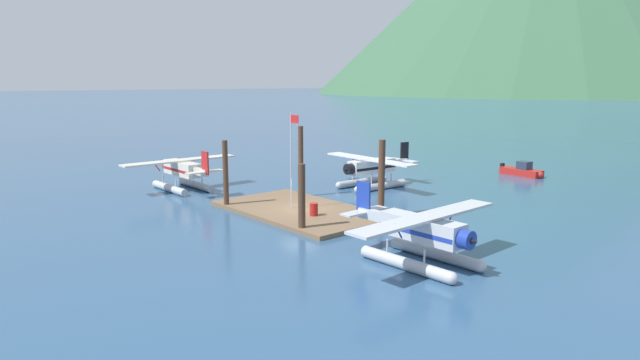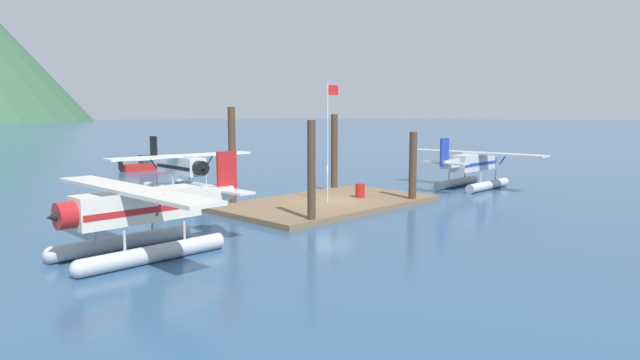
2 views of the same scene
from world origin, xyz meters
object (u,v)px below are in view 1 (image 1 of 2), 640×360
object	(u,v)px
seaplane_silver_stbd_aft	(422,235)
boat_red_open_north	(522,171)
fuel_drum	(314,209)
seaplane_cream_port_aft	(182,172)
flagpole	(292,150)
seaplane_white_bow_left	(372,170)

from	to	relation	value
seaplane_silver_stbd_aft	boat_red_open_north	world-z (taller)	seaplane_silver_stbd_aft
seaplane_silver_stbd_aft	boat_red_open_north	distance (m)	31.41
fuel_drum	boat_red_open_north	distance (m)	27.69
seaplane_cream_port_aft	boat_red_open_north	world-z (taller)	seaplane_cream_port_aft
flagpole	seaplane_cream_port_aft	bearing A→B (deg)	-170.43
fuel_drum	seaplane_cream_port_aft	world-z (taller)	seaplane_cream_port_aft
seaplane_silver_stbd_aft	seaplane_white_bow_left	xyz separation A→B (m)	(-16.45, 13.31, 0.00)
flagpole	seaplane_cream_port_aft	size ratio (longest dim) A/B	0.67
seaplane_white_bow_left	seaplane_silver_stbd_aft	bearing A→B (deg)	-38.97
boat_red_open_north	seaplane_white_bow_left	bearing A→B (deg)	-109.36
fuel_drum	boat_red_open_north	size ratio (longest dim) A/B	0.18
seaplane_white_bow_left	boat_red_open_north	bearing A→B (deg)	70.64
fuel_drum	seaplane_white_bow_left	xyz separation A→B (m)	(-5.60, 11.51, 0.84)
flagpole	boat_red_open_north	distance (m)	27.95
seaplane_silver_stbd_aft	fuel_drum	bearing A→B (deg)	170.60
seaplane_silver_stbd_aft	seaplane_white_bow_left	distance (m)	21.16
seaplane_cream_port_aft	boat_red_open_north	distance (m)	33.63
seaplane_cream_port_aft	boat_red_open_north	size ratio (longest dim) A/B	2.13
fuel_drum	seaplane_cream_port_aft	size ratio (longest dim) A/B	0.08
fuel_drum	boat_red_open_north	world-z (taller)	boat_red_open_north
seaplane_silver_stbd_aft	boat_red_open_north	bearing A→B (deg)	110.06
flagpole	seaplane_white_bow_left	bearing A→B (deg)	104.57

